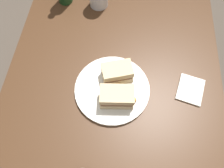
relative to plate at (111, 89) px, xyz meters
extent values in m
plane|color=#4C4238|center=(0.02, 0.00, -0.78)|extent=(6.00, 6.00, 0.00)
cube|color=#422816|center=(0.02, 0.00, -0.39)|extent=(1.14, 0.82, 0.77)
cylinder|color=silver|center=(0.00, 0.00, 0.00)|extent=(0.27, 0.27, 0.02)
cube|color=#CCB284|center=(-0.04, -0.02, 0.02)|extent=(0.08, 0.12, 0.02)
cube|color=brown|center=(-0.04, -0.02, 0.04)|extent=(0.07, 0.11, 0.02)
cube|color=#CCB284|center=(-0.04, -0.02, 0.06)|extent=(0.08, 0.12, 0.02)
cube|color=#CCB284|center=(0.05, -0.02, 0.02)|extent=(0.09, 0.12, 0.03)
cube|color=brown|center=(0.05, -0.02, 0.04)|extent=(0.09, 0.11, 0.01)
cube|color=#CCB284|center=(0.05, -0.02, 0.06)|extent=(0.09, 0.12, 0.03)
cube|color=gold|center=(0.02, -0.02, 0.02)|extent=(0.05, 0.03, 0.02)
cube|color=gold|center=(-0.03, -0.04, 0.01)|extent=(0.05, 0.04, 0.01)
cube|color=#AD702D|center=(-0.05, -0.07, 0.02)|extent=(0.04, 0.05, 0.02)
cube|color=silver|center=(0.03, -0.29, 0.00)|extent=(0.13, 0.11, 0.01)
camera|label=1|loc=(-0.31, -0.03, 0.70)|focal=33.52mm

